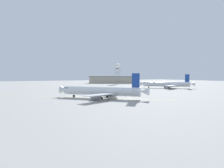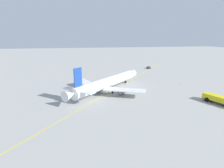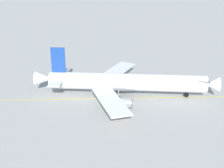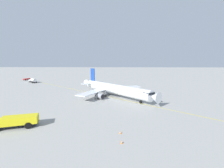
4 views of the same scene
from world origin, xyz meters
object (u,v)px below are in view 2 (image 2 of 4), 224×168
fire_tender_truck (219,99)px  safety_cone_mid (187,83)px  airliner_main (107,83)px  safety_cone_near (180,84)px  baggage_truck_truck (149,67)px

fire_tender_truck → safety_cone_mid: 23.94m
airliner_main → safety_cone_mid: (-2.52, 36.55, -2.78)m
fire_tender_truck → safety_cone_near: bearing=156.5°
airliner_main → fire_tender_truck: bearing=-77.2°
airliner_main → safety_cone_near: (-2.30, 32.84, -2.78)m
airliner_main → baggage_truck_truck: 56.34m
safety_cone_near → safety_cone_mid: (-0.22, 3.71, 0.00)m
airliner_main → safety_cone_mid: bearing=-39.4°
safety_cone_near → fire_tender_truck: bearing=-4.8°
airliner_main → safety_cone_mid: 36.74m
baggage_truck_truck → safety_cone_near: baggage_truck_truck is taller
airliner_main → safety_cone_near: airliner_main is taller
airliner_main → baggage_truck_truck: (-43.09, 36.21, -2.35)m
fire_tender_truck → safety_cone_near: (-23.02, 1.93, -1.26)m
airliner_main → baggage_truck_truck: bearing=6.6°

